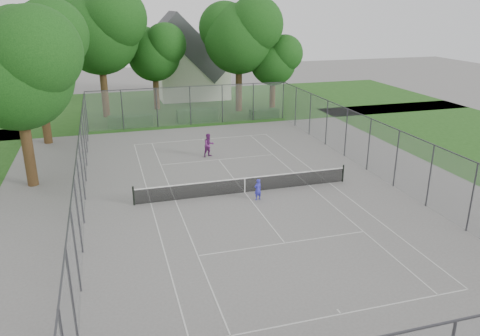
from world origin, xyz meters
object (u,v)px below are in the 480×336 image
object	(u,v)px
tennis_net	(245,185)
woman_player	(209,145)
house	(192,64)
girl_player	(258,189)

from	to	relation	value
tennis_net	woman_player	xyz separation A→B (m)	(-0.49, 7.32, 0.35)
house	girl_player	bearing A→B (deg)	-94.22
house	woman_player	size ratio (longest dim) A/B	5.67
girl_player	tennis_net	bearing A→B (deg)	-87.68
tennis_net	woman_player	size ratio (longest dim) A/B	7.51
house	girl_player	size ratio (longest dim) A/B	7.78
girl_player	woman_player	size ratio (longest dim) A/B	0.73
tennis_net	house	world-z (taller)	house
woman_player	girl_player	bearing A→B (deg)	-104.27
tennis_net	house	xyz separation A→B (m)	(2.70, 29.94, 3.40)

